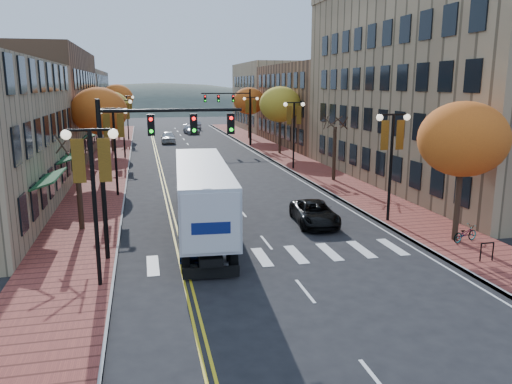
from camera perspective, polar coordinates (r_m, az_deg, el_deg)
ground at (r=20.89m, az=3.88°, el=-9.10°), size 200.00×200.00×0.00m
sidewalk_left at (r=51.77m, az=-16.42°, el=3.39°), size 4.00×85.00×0.15m
sidewalk_right at (r=53.71m, az=3.14°, el=4.17°), size 4.00×85.00×0.15m
building_left_mid at (r=55.82m, az=-24.87°, el=8.97°), size 12.00×24.00×11.00m
building_left_far at (r=80.47m, az=-21.23°, el=9.40°), size 12.00×26.00×9.50m
building_right_near at (r=42.23m, az=22.53°, el=11.20°), size 15.00×28.00×15.00m
building_right_mid at (r=65.31m, az=9.02°, el=9.81°), size 15.00×24.00×10.00m
building_right_far at (r=86.11m, az=3.52°, el=10.82°), size 15.00×20.00×11.00m
tree_left_a at (r=27.35m, az=-19.57°, el=0.25°), size 0.28×0.28×4.20m
tree_left_b at (r=42.80m, az=-17.50°, el=8.80°), size 4.48×4.48×7.21m
tree_left_c at (r=58.77m, az=-16.30°, el=9.28°), size 4.16×4.16×6.69m
tree_left_d at (r=76.72m, az=-15.59°, el=10.31°), size 4.61×4.61×7.42m
tree_right_a at (r=25.44m, az=22.59°, el=5.58°), size 4.16×4.16×6.69m
tree_right_b at (r=39.81m, az=8.93°, el=4.37°), size 0.28×0.28×4.20m
tree_right_c at (r=54.67m, az=2.77°, el=9.97°), size 4.48×4.48×7.21m
tree_right_d at (r=70.21m, az=-0.79°, el=10.35°), size 4.35×4.35×7.00m
lamp_left_a at (r=18.99m, az=-18.16°, el=1.62°), size 1.96×0.36×6.05m
lamp_left_b at (r=34.82m, az=-15.89°, el=6.34°), size 1.96×0.36×6.05m
lamp_left_c at (r=52.75m, az=-14.97°, el=8.24°), size 1.96×0.36×6.05m
lamp_left_d at (r=70.72m, az=-14.51°, el=9.18°), size 1.96×0.36×6.05m
lamp_right_a at (r=28.12m, az=15.26°, el=5.07°), size 1.96×0.36×6.05m
lamp_right_b at (r=44.73m, az=4.36°, el=7.97°), size 1.96×0.36×6.05m
lamp_right_c at (r=62.12m, az=-0.60°, el=9.19°), size 1.96×0.36×6.05m
traffic_mast_near at (r=21.78m, az=-12.27°, el=4.92°), size 6.10×0.35×7.00m
traffic_mast_far at (r=61.69m, az=-2.46°, el=9.74°), size 6.10×0.34×7.00m
semi_truck at (r=26.15m, az=-6.31°, el=0.22°), size 3.34×15.07×3.74m
navy_sedan at (r=23.13m, az=-7.05°, el=-5.21°), size 1.69×4.30×1.39m
black_suv at (r=27.71m, az=6.70°, el=-2.40°), size 2.51×4.72×1.26m
car_far_white at (r=67.12m, az=-10.02°, el=6.22°), size 1.92×4.57×1.54m
car_far_silver at (r=78.95m, az=-7.42°, el=7.11°), size 2.43×4.84×1.35m
car_far_oncoming at (r=86.54m, az=-7.03°, el=7.61°), size 1.85×4.62×1.49m
bicycle at (r=26.10m, az=22.79°, el=-4.39°), size 1.62×0.93×0.81m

